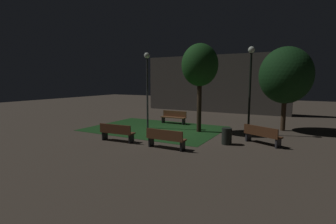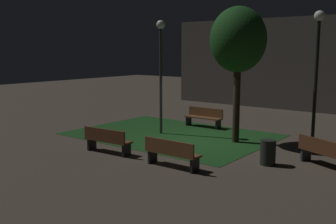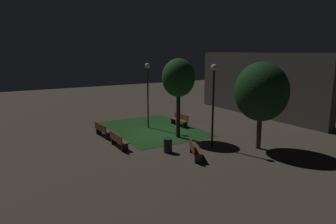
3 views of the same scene
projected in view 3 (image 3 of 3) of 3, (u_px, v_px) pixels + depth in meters
ground_plane at (156, 135)px, 20.54m from camera, size 60.00×60.00×0.00m
grass_lawn at (153, 129)px, 22.04m from camera, size 8.05×5.80×0.01m
bench_front_right at (102, 130)px, 19.96m from camera, size 1.83×0.59×0.88m
bench_path_side at (118, 140)px, 17.63m from camera, size 1.80×0.49×0.88m
bench_back_row at (194, 149)px, 16.01m from camera, size 1.83×1.23×0.88m
bench_near_trees at (180, 119)px, 22.95m from camera, size 1.81×0.50×0.88m
tree_back_left at (261, 92)px, 17.00m from camera, size 3.03×3.03×4.98m
tree_right_canopy at (178, 78)px, 19.16m from camera, size 2.10×2.10×5.11m
lamp_post_path_center at (213, 92)px, 17.31m from camera, size 0.36×0.36×4.84m
lamp_post_plaza_east at (148, 85)px, 21.79m from camera, size 0.36×0.36×4.72m
trash_bin at (168, 146)px, 16.88m from camera, size 0.47×0.47×0.78m
building_wall_backdrop at (257, 85)px, 26.26m from camera, size 13.84×0.80×5.41m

